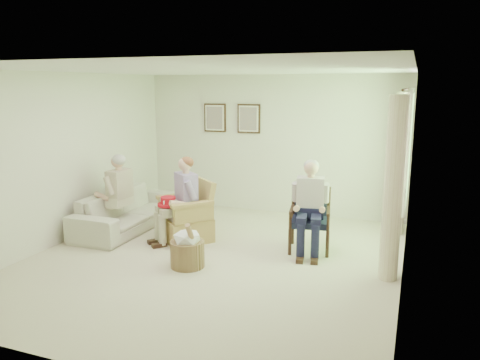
# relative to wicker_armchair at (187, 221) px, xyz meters

# --- Properties ---
(floor) EXTENTS (5.50, 5.50, 0.00)m
(floor) POSITION_rel_wicker_armchair_xyz_m (0.75, -0.66, -0.30)
(floor) COLOR beige
(floor) RESTS_ON ground
(back_wall) EXTENTS (5.00, 0.04, 2.60)m
(back_wall) POSITION_rel_wicker_armchair_xyz_m (0.75, 2.09, 1.00)
(back_wall) COLOR silver
(back_wall) RESTS_ON ground
(front_wall) EXTENTS (5.00, 0.04, 2.60)m
(front_wall) POSITION_rel_wicker_armchair_xyz_m (0.75, -3.41, 1.00)
(front_wall) COLOR silver
(front_wall) RESTS_ON ground
(left_wall) EXTENTS (0.04, 5.50, 2.60)m
(left_wall) POSITION_rel_wicker_armchair_xyz_m (-1.75, -0.66, 1.00)
(left_wall) COLOR silver
(left_wall) RESTS_ON ground
(right_wall) EXTENTS (0.04, 5.50, 2.60)m
(right_wall) POSITION_rel_wicker_armchair_xyz_m (3.25, -0.66, 1.00)
(right_wall) COLOR silver
(right_wall) RESTS_ON ground
(ceiling) EXTENTS (5.00, 5.50, 0.02)m
(ceiling) POSITION_rel_wicker_armchair_xyz_m (0.75, -0.66, 2.30)
(ceiling) COLOR white
(ceiling) RESTS_ON back_wall
(window) EXTENTS (0.13, 2.50, 1.63)m
(window) POSITION_rel_wicker_armchair_xyz_m (3.22, 0.54, 1.28)
(window) COLOR #2D6B23
(window) RESTS_ON right_wall
(curtain_left) EXTENTS (0.34, 0.34, 2.30)m
(curtain_left) POSITION_rel_wicker_armchair_xyz_m (3.08, -0.44, 0.85)
(curtain_left) COLOR beige
(curtain_left) RESTS_ON ground
(curtain_right) EXTENTS (0.34, 0.34, 2.30)m
(curtain_right) POSITION_rel_wicker_armchair_xyz_m (3.08, 1.52, 0.85)
(curtain_right) COLOR beige
(curtain_right) RESTS_ON ground
(framed_print_left) EXTENTS (0.45, 0.05, 0.55)m
(framed_print_left) POSITION_rel_wicker_armchair_xyz_m (-0.40, 2.05, 1.48)
(framed_print_left) COLOR #382114
(framed_print_left) RESTS_ON back_wall
(framed_print_right) EXTENTS (0.45, 0.05, 0.55)m
(framed_print_right) POSITION_rel_wicker_armchair_xyz_m (0.30, 2.05, 1.48)
(framed_print_right) COLOR #382114
(framed_print_right) RESTS_ON back_wall
(wicker_armchair) EXTENTS (0.74, 0.73, 0.95)m
(wicker_armchair) POSITION_rel_wicker_armchair_xyz_m (0.00, 0.00, 0.00)
(wicker_armchair) COLOR tan
(wicker_armchair) RESTS_ON ground
(wood_armchair) EXTENTS (0.58, 0.55, 0.90)m
(wood_armchair) POSITION_rel_wicker_armchair_xyz_m (1.93, 0.26, 0.19)
(wood_armchair) COLOR black
(wood_armchair) RESTS_ON ground
(sofa) EXTENTS (2.19, 0.85, 0.64)m
(sofa) POSITION_rel_wicker_armchair_xyz_m (-1.20, 0.16, 0.02)
(sofa) COLOR beige
(sofa) RESTS_ON ground
(person_wicker) EXTENTS (0.40, 0.62, 1.31)m
(person_wicker) POSITION_rel_wicker_armchair_xyz_m (-0.00, -0.13, 0.45)
(person_wicker) COLOR #BEB899
(person_wicker) RESTS_ON ground
(person_dark) EXTENTS (0.40, 0.62, 1.33)m
(person_dark) POSITION_rel_wicker_armchair_xyz_m (1.93, 0.11, 0.47)
(person_dark) COLOR #181936
(person_dark) RESTS_ON ground
(person_sofa) EXTENTS (0.42, 0.62, 1.29)m
(person_sofa) POSITION_rel_wicker_armchair_xyz_m (-1.20, -0.14, 0.44)
(person_sofa) COLOR beige
(person_sofa) RESTS_ON ground
(red_hat) EXTENTS (0.32, 0.32, 0.14)m
(red_hat) POSITION_rel_wicker_armchair_xyz_m (-0.17, -0.27, 0.35)
(red_hat) COLOR red
(red_hat) RESTS_ON person_wicker
(hatbox) EXTENTS (0.58, 0.58, 0.67)m
(hatbox) POSITION_rel_wicker_armchair_xyz_m (0.53, -1.03, -0.04)
(hatbox) COLOR tan
(hatbox) RESTS_ON ground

